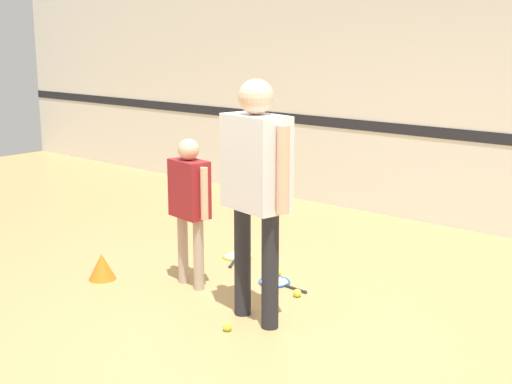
% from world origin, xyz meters
% --- Properties ---
extents(ground_plane, '(16.00, 16.00, 0.00)m').
position_xyz_m(ground_plane, '(0.00, 0.00, 0.00)').
color(ground_plane, tan).
extents(wall_back, '(16.00, 0.07, 3.20)m').
position_xyz_m(wall_back, '(0.00, 3.48, 1.60)').
color(wall_back, silver).
rests_on(wall_back, ground_plane).
extents(person_instructor, '(0.66, 0.36, 1.77)m').
position_xyz_m(person_instructor, '(-0.04, 0.11, 1.10)').
color(person_instructor, '#232328').
rests_on(person_instructor, ground_plane).
extents(person_student_left, '(0.47, 0.25, 1.25)m').
position_xyz_m(person_student_left, '(-0.94, 0.32, 0.77)').
color(person_student_left, tan).
rests_on(person_student_left, ground_plane).
extents(racket_spare_on_floor, '(0.51, 0.29, 0.03)m').
position_xyz_m(racket_spare_on_floor, '(-0.43, 0.82, 0.01)').
color(racket_spare_on_floor, blue).
rests_on(racket_spare_on_floor, ground_plane).
extents(racket_second_spare, '(0.40, 0.50, 0.03)m').
position_xyz_m(racket_second_spare, '(-1.16, 1.14, 0.01)').
color(racket_second_spare, '#C6D838').
rests_on(racket_second_spare, ground_plane).
extents(tennis_ball_near_instructor, '(0.07, 0.07, 0.07)m').
position_xyz_m(tennis_ball_near_instructor, '(-0.07, -0.17, 0.03)').
color(tennis_ball_near_instructor, '#CCE038').
rests_on(tennis_ball_near_instructor, ground_plane).
extents(tennis_ball_by_spare_racket, '(0.07, 0.07, 0.07)m').
position_xyz_m(tennis_ball_by_spare_racket, '(-0.54, 0.99, 0.03)').
color(tennis_ball_by_spare_racket, '#CCE038').
rests_on(tennis_ball_by_spare_racket, ground_plane).
extents(tennis_ball_stray_left, '(0.07, 0.07, 0.07)m').
position_xyz_m(tennis_ball_stray_left, '(-0.10, 0.69, 0.03)').
color(tennis_ball_stray_left, '#CCE038').
rests_on(tennis_ball_stray_left, ground_plane).
extents(tennis_ball_stray_right, '(0.07, 0.07, 0.07)m').
position_xyz_m(tennis_ball_stray_right, '(-1.16, 0.46, 0.03)').
color(tennis_ball_stray_right, '#CCE038').
rests_on(tennis_ball_stray_right, ground_plane).
extents(training_cone, '(0.24, 0.24, 0.23)m').
position_xyz_m(training_cone, '(-1.64, -0.07, 0.11)').
color(training_cone, orange).
rests_on(training_cone, ground_plane).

